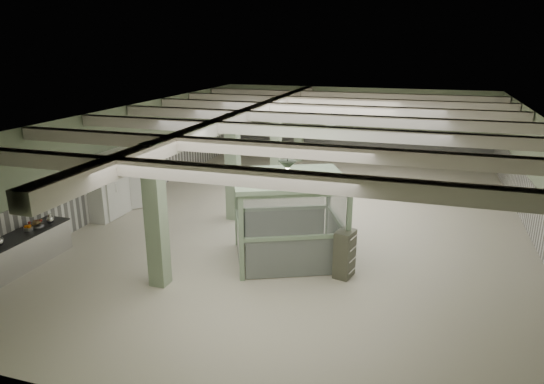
% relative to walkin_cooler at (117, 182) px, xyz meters
% --- Properties ---
extents(floor, '(20.00, 20.00, 0.00)m').
position_rel_walkin_cooler_xyz_m(floor, '(6.62, 1.68, -1.12)').
color(floor, silver).
rests_on(floor, ground).
extents(ceiling, '(14.00, 20.00, 0.02)m').
position_rel_walkin_cooler_xyz_m(ceiling, '(6.62, 1.68, 2.48)').
color(ceiling, silver).
rests_on(ceiling, wall_back).
extents(wall_back, '(14.00, 0.02, 3.60)m').
position_rel_walkin_cooler_xyz_m(wall_back, '(6.62, 11.68, 0.68)').
color(wall_back, '#93A685').
rests_on(wall_back, floor).
extents(wall_front, '(14.00, 0.02, 3.60)m').
position_rel_walkin_cooler_xyz_m(wall_front, '(6.62, -8.32, 0.68)').
color(wall_front, '#93A685').
rests_on(wall_front, floor).
extents(wall_left, '(0.02, 20.00, 3.60)m').
position_rel_walkin_cooler_xyz_m(wall_left, '(-0.38, 1.68, 0.68)').
color(wall_left, '#93A685').
rests_on(wall_left, floor).
extents(wall_right, '(0.02, 20.00, 3.60)m').
position_rel_walkin_cooler_xyz_m(wall_right, '(13.62, 1.68, 0.68)').
color(wall_right, '#93A685').
rests_on(wall_right, floor).
extents(wainscot_left, '(0.05, 19.90, 1.50)m').
position_rel_walkin_cooler_xyz_m(wainscot_left, '(-0.35, 1.68, -0.37)').
color(wainscot_left, silver).
rests_on(wainscot_left, floor).
extents(wainscot_right, '(0.05, 19.90, 1.50)m').
position_rel_walkin_cooler_xyz_m(wainscot_right, '(13.60, 1.68, -0.37)').
color(wainscot_right, silver).
rests_on(wainscot_right, floor).
extents(wainscot_back, '(13.90, 0.05, 1.50)m').
position_rel_walkin_cooler_xyz_m(wainscot_back, '(6.62, 11.65, -0.37)').
color(wainscot_back, silver).
rests_on(wainscot_back, floor).
extents(girder, '(0.45, 19.90, 0.40)m').
position_rel_walkin_cooler_xyz_m(girder, '(4.12, 1.68, 2.26)').
color(girder, silver).
rests_on(girder, ceiling).
extents(beam_a, '(13.90, 0.35, 0.32)m').
position_rel_walkin_cooler_xyz_m(beam_a, '(6.62, -5.82, 2.30)').
color(beam_a, silver).
rests_on(beam_a, ceiling).
extents(beam_b, '(13.90, 0.35, 0.32)m').
position_rel_walkin_cooler_xyz_m(beam_b, '(6.62, -3.32, 2.30)').
color(beam_b, silver).
rests_on(beam_b, ceiling).
extents(beam_c, '(13.90, 0.35, 0.32)m').
position_rel_walkin_cooler_xyz_m(beam_c, '(6.62, -0.82, 2.30)').
color(beam_c, silver).
rests_on(beam_c, ceiling).
extents(beam_d, '(13.90, 0.35, 0.32)m').
position_rel_walkin_cooler_xyz_m(beam_d, '(6.62, 1.68, 2.30)').
color(beam_d, silver).
rests_on(beam_d, ceiling).
extents(beam_e, '(13.90, 0.35, 0.32)m').
position_rel_walkin_cooler_xyz_m(beam_e, '(6.62, 4.18, 2.30)').
color(beam_e, silver).
rests_on(beam_e, ceiling).
extents(beam_f, '(13.90, 0.35, 0.32)m').
position_rel_walkin_cooler_xyz_m(beam_f, '(6.62, 6.68, 2.30)').
color(beam_f, silver).
rests_on(beam_f, ceiling).
extents(beam_g, '(13.90, 0.35, 0.32)m').
position_rel_walkin_cooler_xyz_m(beam_g, '(6.62, 9.18, 2.30)').
color(beam_g, silver).
rests_on(beam_g, ceiling).
extents(column_a, '(0.42, 0.42, 3.60)m').
position_rel_walkin_cooler_xyz_m(column_a, '(4.12, -4.32, 0.68)').
color(column_a, '#94AB8A').
rests_on(column_a, floor).
extents(column_b, '(0.42, 0.42, 3.60)m').
position_rel_walkin_cooler_xyz_m(column_b, '(4.12, 0.68, 0.68)').
color(column_b, '#94AB8A').
rests_on(column_b, floor).
extents(column_c, '(0.42, 0.42, 3.60)m').
position_rel_walkin_cooler_xyz_m(column_c, '(4.12, 5.68, 0.68)').
color(column_c, '#94AB8A').
rests_on(column_c, floor).
extents(column_d, '(0.42, 0.42, 3.60)m').
position_rel_walkin_cooler_xyz_m(column_d, '(4.12, 9.68, 0.68)').
color(column_d, '#94AB8A').
rests_on(column_d, floor).
extents(pendant_front, '(0.44, 0.44, 0.22)m').
position_rel_walkin_cooler_xyz_m(pendant_front, '(7.12, -3.32, 1.93)').
color(pendant_front, '#334131').
rests_on(pendant_front, ceiling).
extents(pendant_mid, '(0.44, 0.44, 0.22)m').
position_rel_walkin_cooler_xyz_m(pendant_mid, '(7.12, 2.18, 1.93)').
color(pendant_mid, '#334131').
rests_on(pendant_mid, ceiling).
extents(pendant_back, '(0.44, 0.44, 0.22)m').
position_rel_walkin_cooler_xyz_m(pendant_back, '(7.12, 7.18, 1.93)').
color(pendant_back, '#334131').
rests_on(pendant_back, ceiling).
extents(pitcher_near, '(0.23, 0.26, 0.29)m').
position_rel_walkin_cooler_xyz_m(pitcher_near, '(0.25, -3.58, -0.07)').
color(pitcher_near, silver).
rests_on(pitcher_near, prep_counter).
extents(veg_colander, '(0.52, 0.52, 0.20)m').
position_rel_walkin_cooler_xyz_m(veg_colander, '(0.09, -3.93, -0.12)').
color(veg_colander, '#414146').
rests_on(veg_colander, prep_counter).
extents(orange_bowl, '(0.32, 0.32, 0.09)m').
position_rel_walkin_cooler_xyz_m(orange_bowl, '(0.06, -4.18, -0.18)').
color(orange_bowl, '#B2B2B7').
rests_on(orange_bowl, prep_counter).
extents(walkin_cooler, '(1.07, 2.44, 2.24)m').
position_rel_walkin_cooler_xyz_m(walkin_cooler, '(0.00, 0.00, 0.00)').
color(walkin_cooler, white).
rests_on(walkin_cooler, floor).
extents(guard_booth, '(3.75, 3.52, 2.40)m').
position_rel_walkin_cooler_xyz_m(guard_booth, '(6.79, -1.94, 0.53)').
color(guard_booth, '#8BA886').
rests_on(guard_booth, floor).
extents(filing_cabinet, '(0.53, 0.66, 1.25)m').
position_rel_walkin_cooler_xyz_m(filing_cabinet, '(8.45, -2.54, -0.49)').
color(filing_cabinet, '#545547').
rests_on(filing_cabinet, floor).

